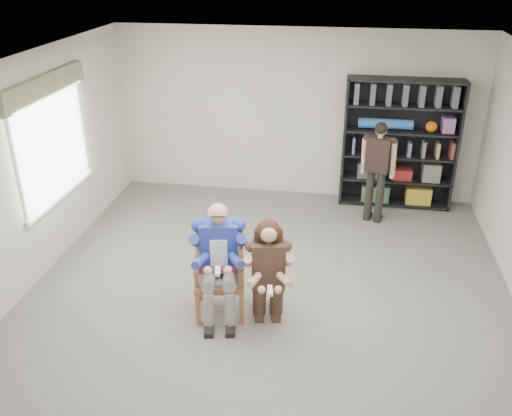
% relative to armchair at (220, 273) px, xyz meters
% --- Properties ---
extents(room_shell, '(6.00, 7.00, 2.80)m').
position_rel_armchair_xyz_m(room_shell, '(0.51, 0.11, 0.86)').
color(room_shell, beige).
rests_on(room_shell, ground).
extents(floor, '(6.00, 7.00, 0.01)m').
position_rel_armchair_xyz_m(floor, '(0.51, 0.11, -0.54)').
color(floor, '#63615B').
rests_on(floor, ground).
extents(window_left, '(0.16, 2.00, 1.75)m').
position_rel_armchair_xyz_m(window_left, '(-2.44, 1.11, 1.09)').
color(window_left, white).
rests_on(window_left, room_shell).
extents(armchair, '(0.73, 0.71, 1.08)m').
position_rel_armchair_xyz_m(armchair, '(0.00, 0.00, 0.00)').
color(armchair, brown).
rests_on(armchair, floor).
extents(seated_man, '(0.75, 0.94, 1.40)m').
position_rel_armchair_xyz_m(seated_man, '(0.00, -0.00, 0.16)').
color(seated_man, navy).
rests_on(seated_man, floor).
extents(kneeling_woman, '(0.69, 0.95, 1.28)m').
position_rel_armchair_xyz_m(kneeling_woman, '(0.58, -0.12, 0.10)').
color(kneeling_woman, '#35221A').
rests_on(kneeling_woman, floor).
extents(bookshelf, '(1.80, 0.38, 2.10)m').
position_rel_armchair_xyz_m(bookshelf, '(2.21, 3.39, 0.51)').
color(bookshelf, black).
rests_on(bookshelf, floor).
extents(standing_man, '(0.56, 0.41, 1.61)m').
position_rel_armchair_xyz_m(standing_man, '(1.85, 2.69, 0.27)').
color(standing_man, black).
rests_on(standing_man, floor).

